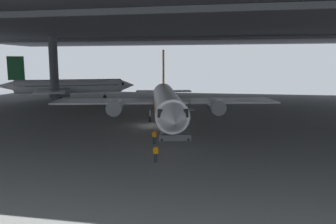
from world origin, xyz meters
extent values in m
plane|color=slate|center=(0.00, 0.00, 0.00)|extent=(110.00, 110.00, 0.00)
cylinder|color=#4C4F54|center=(-27.57, 21.08, 7.52)|extent=(1.90, 1.90, 15.03)
cube|color=#38383D|center=(0.00, 13.75, 15.63)|extent=(121.00, 99.00, 1.20)
cube|color=#4C4F54|center=(0.00, -11.00, 14.63)|extent=(115.50, 0.50, 0.70)
cube|color=#4C4F54|center=(0.00, 30.25, 14.63)|extent=(115.50, 0.50, 0.70)
cylinder|color=white|center=(1.87, 0.84, 3.47)|extent=(10.23, 27.91, 3.73)
cone|color=white|center=(5.57, -14.30, 3.47)|extent=(4.62, 5.22, 3.66)
cube|color=black|center=(5.01, -12.01, 3.93)|extent=(3.70, 3.29, 0.82)
cone|color=white|center=(-1.84, 15.98, 3.84)|extent=(4.50, 6.55, 3.17)
cube|color=orange|center=(-1.28, 13.69, 8.38)|extent=(1.20, 4.01, 6.11)
cube|color=white|center=(1.50, 13.32, 4.03)|extent=(5.34, 4.09, 0.16)
cube|color=white|center=(-3.57, 12.08, 4.03)|extent=(5.34, 4.09, 0.16)
cube|color=white|center=(10.19, 7.51, 3.09)|extent=(16.77, 10.30, 0.24)
cylinder|color=#9EA3A8|center=(8.85, 5.09, 2.44)|extent=(3.40, 5.26, 2.31)
cube|color=white|center=(-8.59, 2.92, 3.09)|extent=(16.77, 10.30, 0.24)
cylinder|color=#9EA3A8|center=(-6.29, 1.39, 2.44)|extent=(3.40, 5.26, 2.31)
cube|color=orange|center=(1.87, 0.84, 3.75)|extent=(9.82, 25.95, 0.16)
cylinder|color=#9EA3A8|center=(4.08, -8.22, 1.25)|extent=(0.20, 0.20, 1.15)
cylinder|color=black|center=(4.08, -8.22, 0.45)|extent=(0.51, 0.95, 0.90)
cylinder|color=#9EA3A8|center=(3.62, 4.06, 1.25)|extent=(0.20, 0.20, 1.15)
cylinder|color=black|center=(3.62, 4.06, 0.45)|extent=(0.51, 0.95, 0.90)
cylinder|color=#9EA3A8|center=(-1.17, 2.89, 1.25)|extent=(0.20, 0.20, 1.15)
cylinder|color=black|center=(-1.17, 2.89, 0.45)|extent=(0.51, 0.95, 0.90)
cube|color=slate|center=(4.64, -8.26, 0.35)|extent=(4.06, 2.36, 0.70)
cube|color=slate|center=(4.64, -8.26, 2.18)|extent=(3.75, 2.11, 3.04)
cube|color=slate|center=(6.32, -7.85, 3.65)|extent=(1.38, 1.52, 0.12)
cylinder|color=black|center=(6.18, -7.27, 4.15)|extent=(0.06, 0.06, 1.00)
cylinder|color=black|center=(6.47, -8.43, 4.15)|extent=(0.06, 0.06, 1.00)
cylinder|color=black|center=(5.99, -7.21, 0.15)|extent=(0.32, 0.19, 0.30)
cylinder|color=black|center=(6.32, -8.57, 0.15)|extent=(0.32, 0.19, 0.30)
cylinder|color=black|center=(2.96, -7.95, 0.15)|extent=(0.32, 0.19, 0.30)
cylinder|color=black|center=(3.29, -9.31, 0.15)|extent=(0.32, 0.19, 0.30)
cylinder|color=#232838|center=(4.39, -17.64, 0.41)|extent=(0.14, 0.14, 0.82)
cylinder|color=#232838|center=(4.53, -17.52, 0.41)|extent=(0.14, 0.14, 0.82)
cube|color=orange|center=(4.46, -17.58, 1.11)|extent=(0.42, 0.40, 0.58)
cylinder|color=orange|center=(4.28, -17.72, 1.14)|extent=(0.09, 0.09, 0.55)
cylinder|color=orange|center=(4.64, -17.43, 1.14)|extent=(0.09, 0.09, 0.55)
sphere|color=brown|center=(4.46, -17.58, 1.52)|extent=(0.22, 0.22, 0.22)
cylinder|color=#232838|center=(2.83, -10.82, 0.41)|extent=(0.14, 0.14, 0.82)
cylinder|color=#232838|center=(2.65, -10.83, 0.41)|extent=(0.14, 0.14, 0.82)
cube|color=orange|center=(2.74, -10.82, 1.12)|extent=(0.37, 0.24, 0.58)
cylinder|color=orange|center=(2.97, -10.81, 1.15)|extent=(0.09, 0.09, 0.55)
cylinder|color=orange|center=(2.51, -10.83, 1.15)|extent=(0.09, 0.09, 0.55)
sphere|color=#8C6647|center=(2.74, -10.82, 1.53)|extent=(0.22, 0.22, 0.22)
cylinder|color=white|center=(-29.05, 30.95, 3.34)|extent=(24.55, 15.03, 3.47)
cone|color=white|center=(-16.20, 37.65, 3.34)|extent=(5.26, 4.94, 3.40)
cube|color=black|center=(-18.14, 36.63, 3.77)|extent=(3.52, 3.74, 0.76)
cone|color=white|center=(-41.91, 24.25, 3.68)|extent=(6.29, 5.18, 2.95)
cube|color=#19592D|center=(-39.97, 25.27, 7.91)|extent=(3.47, 1.96, 5.68)
cube|color=white|center=(-40.25, 27.86, 3.86)|extent=(4.56, 5.23, 0.16)
cube|color=white|center=(-38.01, 23.55, 3.86)|extent=(4.56, 5.23, 0.16)
cube|color=white|center=(-36.92, 36.99, 2.99)|extent=(12.30, 15.79, 0.24)
cylinder|color=#9EA3A8|center=(-34.45, 36.32, 2.38)|extent=(5.00, 3.99, 2.15)
cube|color=white|center=(-28.62, 21.04, 2.99)|extent=(12.30, 15.79, 0.24)
cylinder|color=#9EA3A8|center=(-27.75, 23.46, 2.38)|extent=(5.00, 3.99, 2.15)
cube|color=#19592D|center=(-29.05, 30.95, 3.60)|extent=(22.90, 14.22, 0.16)
cylinder|color=#9EA3A8|center=(-21.36, 34.96, 1.25)|extent=(0.20, 0.20, 1.15)
cylinder|color=black|center=(-21.36, 34.96, 0.45)|extent=(0.94, 0.68, 0.90)
cylinder|color=#9EA3A8|center=(-32.37, 31.86, 1.25)|extent=(0.20, 0.20, 1.15)
cylinder|color=black|center=(-32.37, 31.86, 0.45)|extent=(0.94, 0.68, 0.90)
cylinder|color=#9EA3A8|center=(-30.21, 27.71, 1.25)|extent=(0.20, 0.20, 1.15)
cylinder|color=black|center=(-30.21, 27.71, 0.45)|extent=(0.94, 0.68, 0.90)
camera|label=1|loc=(11.11, -46.16, 9.04)|focal=35.17mm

